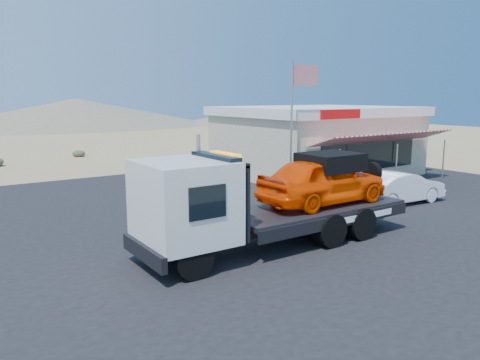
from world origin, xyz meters
The scene contains 6 objects.
ground centered at (0.00, 0.00, 0.00)m, with size 120.00×120.00×0.00m, color #9B7C58.
asphalt_lot centered at (2.00, 3.00, 0.01)m, with size 32.00×24.00×0.02m, color black.
tow_truck centered at (-0.15, -0.38, 1.60)m, with size 8.88×2.63×2.97m.
white_sedan centered at (7.91, 1.07, 0.70)m, with size 1.44×4.14×1.36m, color white.
jerky_store centered at (10.50, 8.97, 1.99)m, with size 10.40×9.97×3.90m.
flagpole centered at (4.93, 4.50, 3.76)m, with size 1.55×0.10×6.00m.
Camera 1 is at (-8.75, -11.19, 4.52)m, focal length 35.00 mm.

